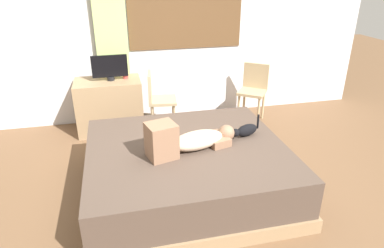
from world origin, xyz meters
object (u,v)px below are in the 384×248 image
at_px(cat, 246,130).
at_px(desk, 110,106).
at_px(person_lying, 189,140).
at_px(chair_spare, 254,88).
at_px(cup, 125,75).
at_px(bed, 187,169).
at_px(chair_by_desk, 157,97).
at_px(tv_monitor, 110,67).

bearing_deg(cat, desk, 130.92).
height_order(person_lying, chair_spare, chair_spare).
height_order(cup, chair_spare, chair_spare).
bearing_deg(chair_spare, cat, -115.54).
height_order(bed, person_lying, person_lying).
xyz_separation_m(cat, cup, (-1.15, 1.67, 0.20)).
relative_size(desk, chair_by_desk, 1.05).
relative_size(bed, desk, 2.26).
bearing_deg(chair_by_desk, bed, -86.69).
distance_m(bed, desk, 1.87).
relative_size(bed, cat, 5.90).
height_order(person_lying, tv_monitor, tv_monitor).
relative_size(cat, cup, 3.72).
relative_size(bed, tv_monitor, 4.22).
height_order(cup, chair_by_desk, chair_by_desk).
bearing_deg(chair_by_desk, chair_spare, 3.48).
xyz_separation_m(person_lying, chair_spare, (1.38, 1.68, -0.12)).
relative_size(desk, chair_spare, 1.05).
xyz_separation_m(bed, person_lying, (0.00, -0.07, 0.37)).
bearing_deg(tv_monitor, desk, 180.00).
bearing_deg(chair_spare, chair_by_desk, -176.52).
distance_m(person_lying, chair_by_desk, 1.60).
relative_size(person_lying, cat, 2.73).
bearing_deg(desk, tv_monitor, 0.00).
bearing_deg(cup, desk, -170.56).
bearing_deg(desk, cup, 9.44).
bearing_deg(person_lying, chair_by_desk, 93.23).
relative_size(desk, cup, 9.74).
distance_m(bed, chair_by_desk, 1.54).
height_order(person_lying, chair_by_desk, chair_by_desk).
height_order(cat, tv_monitor, tv_monitor).
bearing_deg(chair_by_desk, cup, 149.73).
bearing_deg(tv_monitor, chair_spare, -2.90).
bearing_deg(person_lying, desk, 112.86).
height_order(person_lying, cat, person_lying).
distance_m(desk, tv_monitor, 0.55).
relative_size(person_lying, cup, 10.15).
distance_m(bed, cat, 0.74).
bearing_deg(bed, desk, 113.66).
xyz_separation_m(tv_monitor, chair_spare, (2.08, -0.11, -0.41)).
height_order(chair_by_desk, chair_spare, same).
height_order(desk, chair_spare, chair_spare).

